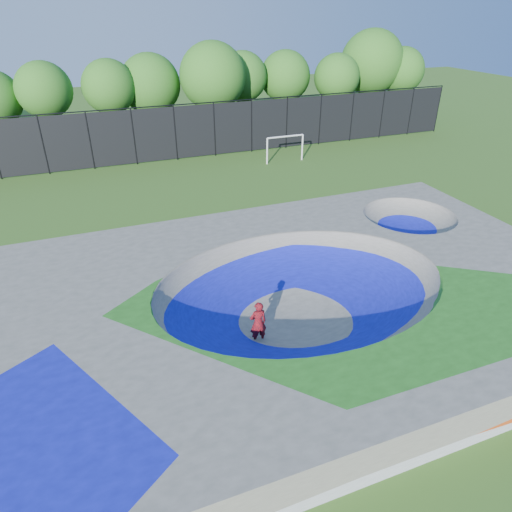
% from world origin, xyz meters
% --- Properties ---
extents(ground, '(120.00, 120.00, 0.00)m').
position_xyz_m(ground, '(0.00, 0.00, 0.00)').
color(ground, '#2F5618').
rests_on(ground, ground).
extents(skate_deck, '(22.00, 14.00, 1.50)m').
position_xyz_m(skate_deck, '(0.00, 0.00, 0.75)').
color(skate_deck, gray).
rests_on(skate_deck, ground).
extents(skater, '(0.61, 0.40, 1.67)m').
position_xyz_m(skater, '(-2.09, -0.96, 0.83)').
color(skater, '#B80E17').
rests_on(skater, ground).
extents(skateboard, '(0.80, 0.29, 0.05)m').
position_xyz_m(skateboard, '(-2.09, -0.96, 0.03)').
color(skateboard, black).
rests_on(skateboard, ground).
extents(soccer_goal, '(2.96, 0.12, 1.95)m').
position_xyz_m(soccer_goal, '(7.33, 17.58, 1.35)').
color(soccer_goal, silver).
rests_on(soccer_goal, ground).
extents(fence, '(48.09, 0.09, 4.04)m').
position_xyz_m(fence, '(0.00, 21.00, 2.10)').
color(fence, black).
rests_on(fence, ground).
extents(treeline, '(52.30, 7.90, 8.44)m').
position_xyz_m(treeline, '(1.14, 26.38, 4.99)').
color(treeline, '#4A2F25').
rests_on(treeline, ground).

